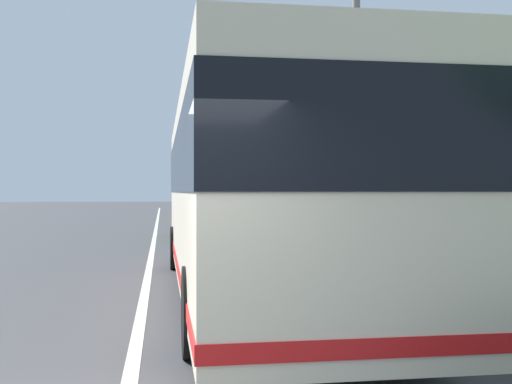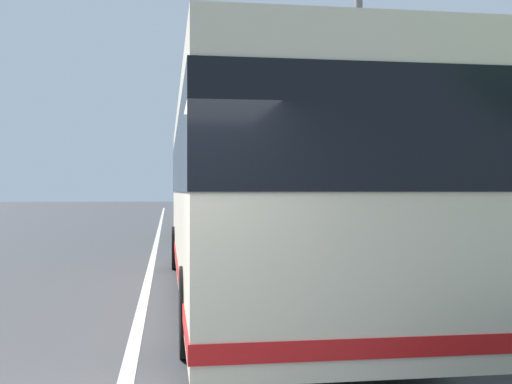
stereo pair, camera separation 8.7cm
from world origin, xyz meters
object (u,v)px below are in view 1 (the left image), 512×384
at_px(utility_pole, 356,123).
at_px(roadside_tree_mid_block, 461,98).
at_px(car_ahead_same_lane, 200,220).
at_px(car_side_street, 188,208).
at_px(coach_bus, 251,189).

bearing_deg(utility_pole, roadside_tree_mid_block, -177.02).
xyz_separation_m(car_ahead_same_lane, car_side_street, (18.36, -0.30, -0.04)).
relative_size(coach_bus, utility_pole, 1.53).
height_order(roadside_tree_mid_block, utility_pole, utility_pole).
height_order(car_side_street, roadside_tree_mid_block, roadside_tree_mid_block).
xyz_separation_m(car_side_street, roadside_tree_mid_block, (-29.69, -4.53, 3.12)).
bearing_deg(car_side_street, utility_pole, -167.98).
distance_m(roadside_tree_mid_block, utility_pole, 6.07).
xyz_separation_m(car_ahead_same_lane, utility_pole, (-5.27, -4.51, 3.22)).
height_order(car_ahead_same_lane, utility_pole, utility_pole).
relative_size(car_side_street, utility_pole, 0.52).
relative_size(coach_bus, car_side_street, 2.91).
bearing_deg(car_ahead_same_lane, coach_bus, 178.56).
bearing_deg(car_side_street, roadside_tree_mid_block, -169.41).
xyz_separation_m(coach_bus, car_side_street, (31.25, -0.18, -1.18)).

